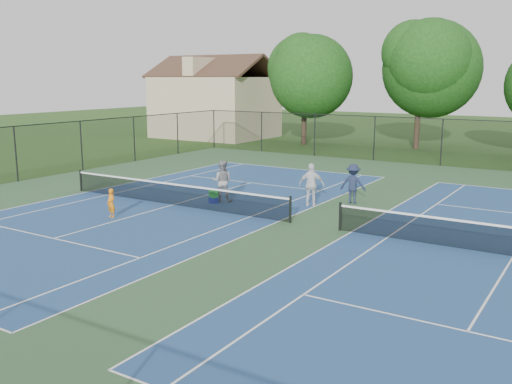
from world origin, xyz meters
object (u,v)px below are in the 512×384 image
Objects in this scene: ball_hopper at (213,193)px; ball_crate at (214,200)px; tree_back_a at (305,72)px; child_player at (111,203)px; clapboard_house at (215,104)px; bystander_b at (353,184)px; tree_back_b at (421,64)px; instructor at (222,181)px; bystander_a at (312,185)px.

ball_crate is at bearing 0.00° from ball_hopper.
tree_back_a reaches higher than ball_hopper.
child_player reaches higher than ball_hopper.
child_player is 4.77m from ball_hopper.
child_player is at bearing -113.07° from ball_crate.
clapboard_house is at bearing 174.29° from tree_back_a.
clapboard_house reaches higher than bystander_b.
ball_crate is at bearing -93.96° from tree_back_b.
bystander_b is at bearing 32.14° from ball_crate.
tree_back_a is 25.22× the size of ball_hopper.
tree_back_b reaches higher than bystander_b.
tree_back_a is 24.57m from ball_crate.
child_player is at bearing 38.40° from bystander_b.
instructor reaches higher than ball_crate.
bystander_a is at bearing -61.61° from tree_back_a.
child_player is 5.30m from instructor.
clapboard_house is at bearing -77.18° from instructor.
child_player is 0.63× the size of bystander_a.
tree_back_a reaches higher than bystander_a.
tree_back_a is at bearing 107.80° from ball_crate.
instructor is at bearing -53.10° from clapboard_house.
instructor is at bearing 76.57° from ball_crate.
bystander_a is 4.47m from ball_crate.
tree_back_b reaches higher than bystander_a.
bystander_a is 5.21× the size of ball_crate.
tree_back_a is 10.47m from clapboard_house.
tree_back_a is 0.91× the size of tree_back_b.
child_player is (5.42, -27.10, -5.44)m from tree_back_a.
tree_back_b is at bearing 94.18° from child_player.
ball_crate is (-0.12, -0.52, -0.81)m from instructor.
clapboard_house is at bearing -50.73° from bystander_b.
tree_back_b is 5.63× the size of bystander_b.
child_player is 3.29× the size of ball_hopper.
ball_crate is (17.29, -23.71, -2.96)m from clapboard_house.
tree_back_a is 4.83× the size of instructor.
child_player is 8.56m from bystander_a.
clapboard_house reaches higher than child_player.
clapboard_house is 9.04× the size of child_player.
clapboard_house is 29.46m from ball_hopper.
bystander_a is (11.28, -20.87, -5.09)m from tree_back_a.
ball_hopper is (-5.31, -3.34, -0.44)m from bystander_b.
bystander_b is (22.60, -20.38, -2.20)m from clapboard_house.
ball_hopper is (7.29, -22.71, -5.59)m from tree_back_a.
bystander_a is (2.28, -22.87, -5.65)m from tree_back_b.
bystander_a is at bearing -45.78° from clapboard_house.
bystander_a reaches higher than ball_hopper.
bystander_b is (5.19, 2.82, -0.06)m from instructor.
ball_hopper is at bearing 52.50° from instructor.
instructor is at bearing -2.92° from bystander_a.
bystander_b is at bearing 58.28° from child_player.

